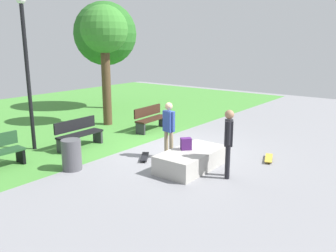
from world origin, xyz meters
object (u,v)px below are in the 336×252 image
park_bench_near_lamppost (79,133)px  backpack_on_ledge (186,144)px  skater_watching (169,126)px  skateboard_spare (145,157)px  skateboard_by_ledge (269,158)px  trash_bin (72,155)px  skater_performing_trick (228,138)px  concrete_ledge (191,159)px  tree_slender_maple (104,33)px  lamp_post (26,60)px  park_bench_center_lawn (151,118)px  tree_leaning_ash (105,34)px

park_bench_near_lamppost → backpack_on_ledge: bearing=-80.7°
backpack_on_ledge → skater_watching: size_ratio=0.19×
backpack_on_ledge → park_bench_near_lamppost: bearing=141.2°
backpack_on_ledge → skateboard_spare: (-0.18, 1.34, -0.59)m
skateboard_by_ledge → park_bench_near_lamppost: 5.93m
backpack_on_ledge → skateboard_spare: size_ratio=0.42×
trash_bin → skater_performing_trick: bearing=-59.7°
skateboard_by_ledge → skateboard_spare: 3.60m
backpack_on_ledge → park_bench_near_lamppost: (-0.61, 3.77, -0.17)m
concrete_ledge → tree_slender_maple: size_ratio=0.44×
backpack_on_ledge → lamp_post: size_ratio=0.07×
skateboard_spare → tree_slender_maple: size_ratio=0.16×
backpack_on_ledge → tree_slender_maple: (2.19, 5.44, 3.02)m
park_bench_near_lamppost → lamp_post: (-1.00, 0.98, 2.32)m
concrete_ledge → trash_bin: size_ratio=2.50×
skater_performing_trick → trash_bin: 4.13m
skateboard_spare → tree_slender_maple: 5.95m
park_bench_near_lamppost → tree_slender_maple: size_ratio=0.34×
tree_slender_maple → trash_bin: (-4.21, -3.17, -3.26)m
backpack_on_ledge → skateboard_spare: bearing=139.7°
concrete_ledge → skateboard_spare: bearing=97.0°
park_bench_near_lamppost → skater_performing_trick: bearing=-82.6°
concrete_ledge → park_bench_near_lamppost: 4.00m
concrete_ledge → tree_slender_maple: bearing=68.8°
skateboard_by_ledge → skateboard_spare: bearing=125.7°
trash_bin → concrete_ledge: bearing=-50.5°
skateboard_spare → trash_bin: trash_bin is taller
skater_watching → tree_slender_maple: size_ratio=0.35×
concrete_ledge → skateboard_by_ledge: (1.91, -1.40, -0.18)m
skateboard_by_ledge → park_bench_near_lamppost: (-2.53, 5.35, 0.42)m
skater_watching → park_bench_near_lamppost: bearing=108.1°
skateboard_by_ledge → lamp_post: (-3.53, 6.32, 2.74)m
park_bench_center_lawn → lamp_post: bearing=162.3°
concrete_ledge → trash_bin: 3.19m
park_bench_center_lawn → tree_leaning_ash: (2.20, 4.77, 3.21)m
park_bench_center_lawn → tree_slender_maple: 3.80m
skater_performing_trick → skateboard_by_ledge: skater_performing_trick is taller
skater_performing_trick → skateboard_by_ledge: size_ratio=2.11×
skateboard_spare → tree_slender_maple: (2.37, 4.10, 3.61)m
skateboard_spare → trash_bin: bearing=153.0°
concrete_ledge → tree_leaning_ash: (4.73, 8.37, 3.44)m
trash_bin → tree_slender_maple: bearing=36.9°
skateboard_by_ledge → park_bench_near_lamppost: size_ratio=0.51×
skater_watching → lamp_post: 4.73m
skater_watching → skateboard_spare: skater_watching is taller
skater_performing_trick → skater_watching: bearing=81.6°
backpack_on_ledge → skater_performing_trick: skater_performing_trick is taller
skater_performing_trick → skater_watching: skater_performing_trick is taller
concrete_ledge → tree_slender_maple: tree_slender_maple is taller
concrete_ledge → skateboard_spare: size_ratio=2.71×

